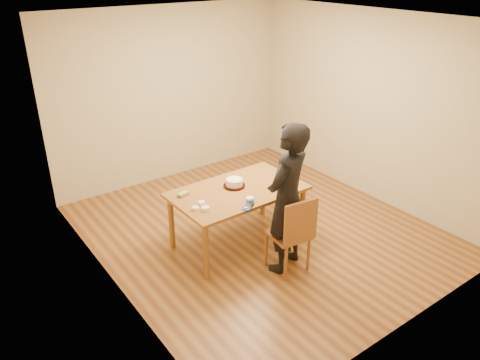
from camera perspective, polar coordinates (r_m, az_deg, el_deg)
room_shell at (r=5.97m, az=0.53°, el=6.43°), size 4.00×4.50×2.70m
dining_table at (r=5.69m, az=-0.30°, el=-1.37°), size 1.62×0.97×0.04m
dining_chair at (r=5.39m, az=5.89°, el=-6.61°), size 0.45×0.45×0.04m
cake_plate at (r=5.76m, az=-0.70°, el=-0.69°), size 0.27×0.27×0.02m
cake at (r=5.74m, az=-0.71°, el=-0.30°), size 0.21×0.21×0.07m
frosting_dome at (r=5.72m, az=-0.71°, el=0.12°), size 0.21×0.21×0.03m
frosting_tub at (r=5.35m, az=1.22°, el=-2.52°), size 0.09×0.09×0.08m
frosting_lid at (r=5.26m, az=0.75°, el=-3.48°), size 0.10×0.10×0.01m
frosting_dollop at (r=5.25m, az=0.75°, el=-3.35°), size 0.04×0.04×0.02m
ramekin_green at (r=5.23m, az=-4.24°, el=-3.49°), size 0.09×0.09×0.04m
ramekin_yellow at (r=5.35m, az=-4.70°, el=-2.82°), size 0.08×0.08×0.04m
ramekin_multi at (r=5.25m, az=-5.44°, el=-3.47°), size 0.08×0.08×0.04m
candy_box_pink at (r=5.58m, az=-6.87°, el=-1.81°), size 0.14×0.08×0.02m
candy_box_green at (r=5.57m, az=-6.95°, el=-1.62°), size 0.15×0.10×0.02m
spatula at (r=5.30m, az=1.49°, el=-3.22°), size 0.14×0.12×0.01m
person at (r=5.20m, az=5.77°, el=-2.32°), size 0.75×0.62×1.77m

